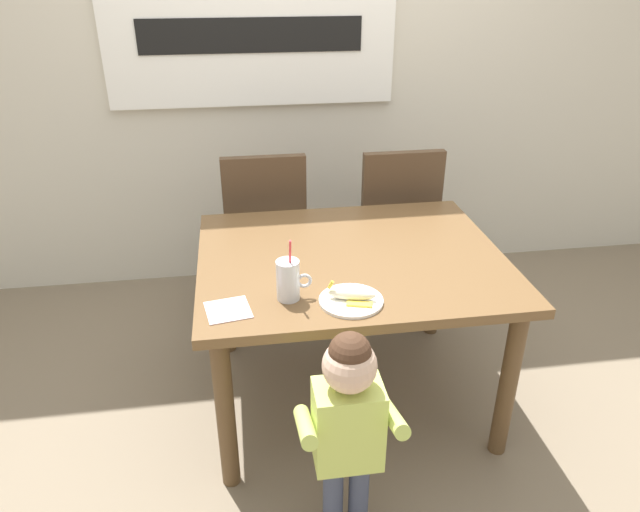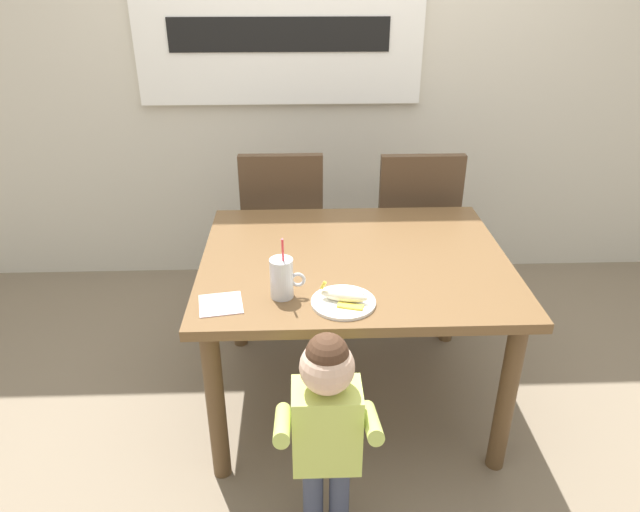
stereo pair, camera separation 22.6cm
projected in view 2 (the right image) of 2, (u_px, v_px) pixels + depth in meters
The scene contains 10 objects.
ground_plane at pixel (350, 395), 2.72m from camera, with size 24.00×24.00×0.00m, color #7A6B56.
back_wall at pixel (336, 32), 3.23m from camera, with size 6.40×0.17×2.90m.
dining_table at pixel (354, 277), 2.43m from camera, with size 1.25×1.03×0.73m.
dining_chair_left at pixel (283, 223), 3.14m from camera, with size 0.44×0.44×0.96m.
dining_chair_right at pixel (414, 224), 3.14m from camera, with size 0.44×0.44×0.96m.
toddler_standing at pixel (327, 418), 1.84m from camera, with size 0.33×0.24×0.84m.
milk_cup at pixel (282, 280), 2.08m from camera, with size 0.13×0.08×0.25m.
snack_plate at pixel (343, 302), 2.06m from camera, with size 0.23×0.23×0.01m, color white.
peeled_banana at pixel (345, 296), 2.05m from camera, with size 0.18×0.13×0.07m.
paper_napkin at pixel (221, 304), 2.06m from camera, with size 0.15×0.15×0.00m, color silver.
Camera 2 is at (-0.22, -2.11, 1.82)m, focal length 32.72 mm.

